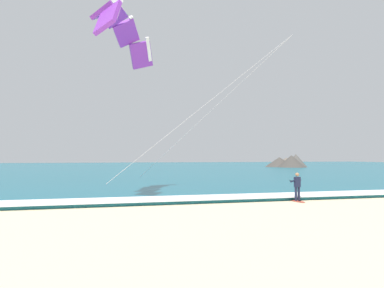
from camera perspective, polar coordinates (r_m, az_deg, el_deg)
The scene contains 6 objects.
sea at distance 79.51m, azimuth -5.60°, elevation -3.87°, with size 200.00×120.00×0.20m, color #146075.
surf_foam at distance 22.92m, azimuth 16.66°, elevation -8.05°, with size 200.00×2.48×0.04m, color white.
surfboard at distance 21.36m, azimuth 17.05°, elevation -9.01°, with size 0.50×1.42×0.09m.
kitesurfer at distance 21.28m, azimuth 17.00°, elevation -6.56°, with size 0.55×0.53×1.69m.
kite_primary at distance 23.44m, azimuth -11.60°, elevation 18.38°, with size 11.92×8.11×10.91m.
headland_right at distance 82.20m, azimuth 15.52°, elevation -2.89°, with size 9.63×11.01×3.17m.
Camera 1 is at (-11.59, -5.30, 2.65)m, focal length 32.24 mm.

